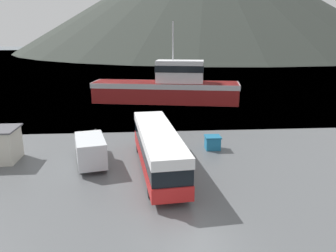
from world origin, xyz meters
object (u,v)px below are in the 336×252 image
tour_bus (158,148)px  delivery_van (90,149)px  storage_bin (213,142)px  fishing_boat (168,87)px

tour_bus → delivery_van: size_ratio=1.98×
storage_bin → delivery_van: bearing=-165.8°
tour_bus → fishing_boat: fishing_boat is taller
delivery_van → storage_bin: bearing=1.0°
delivery_van → storage_bin: delivery_van is taller
tour_bus → storage_bin: size_ratio=8.80×
tour_bus → fishing_boat: 25.20m
fishing_boat → storage_bin: fishing_boat is taller
fishing_boat → storage_bin: 20.99m
delivery_van → fishing_boat: (7.85, 23.37, 1.10)m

